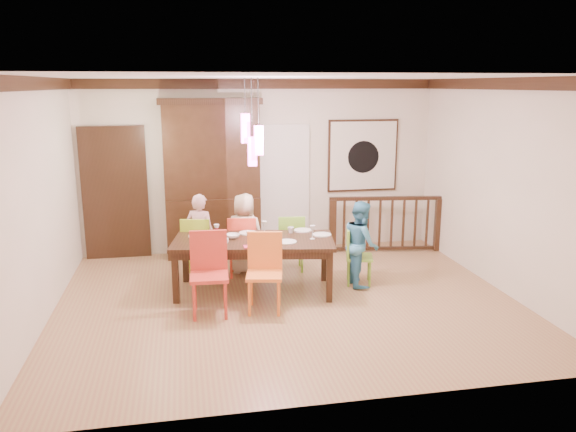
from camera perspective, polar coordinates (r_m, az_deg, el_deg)
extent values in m
plane|color=#A26F4E|center=(7.56, -0.02, -8.61)|extent=(6.00, 6.00, 0.00)
plane|color=white|center=(7.02, -0.02, 13.96)|extent=(6.00, 6.00, 0.00)
plane|color=beige|center=(9.58, -2.81, 5.04)|extent=(6.00, 0.00, 6.00)
plane|color=beige|center=(7.23, -24.10, 1.21)|extent=(0.00, 5.00, 5.00)
plane|color=beige|center=(8.24, 20.97, 2.84)|extent=(0.00, 5.00, 5.00)
cube|color=black|center=(9.57, -17.13, 2.03)|extent=(1.04, 0.07, 2.24)
cube|color=silver|center=(9.66, -0.70, 2.72)|extent=(0.97, 0.05, 2.22)
cube|color=black|center=(9.94, 7.60, 6.11)|extent=(1.25, 0.04, 1.25)
cube|color=silver|center=(9.91, 7.64, 6.09)|extent=(1.18, 0.02, 1.18)
cylinder|color=black|center=(9.90, 7.67, 5.96)|extent=(0.56, 0.01, 0.56)
cube|color=#FF4CC0|center=(7.46, -4.36, 8.88)|extent=(0.11, 0.11, 0.38)
cylinder|color=black|center=(7.44, -4.41, 12.10)|extent=(0.01, 0.01, 0.46)
cube|color=#FF4CC0|center=(7.39, -3.00, 7.69)|extent=(0.11, 0.11, 0.38)
cylinder|color=black|center=(7.36, -3.05, 11.53)|extent=(0.01, 0.01, 0.61)
cube|color=#FF4CC0|center=(7.45, -3.66, 6.56)|extent=(0.11, 0.11, 0.38)
cylinder|color=black|center=(7.40, -3.72, 10.95)|extent=(0.01, 0.01, 0.76)
cube|color=black|center=(7.69, -3.52, -2.54)|extent=(2.31, 1.34, 0.05)
cube|color=black|center=(8.14, -10.94, -4.62)|extent=(0.09, 0.09, 0.70)
cube|color=black|center=(8.36, 3.03, -3.91)|extent=(0.09, 0.09, 0.70)
cube|color=black|center=(7.35, -10.93, -6.58)|extent=(0.09, 0.09, 0.70)
cube|color=black|center=(7.60, 4.52, -5.71)|extent=(0.09, 0.09, 0.70)
cube|color=black|center=(8.12, -3.90, -2.23)|extent=(1.96, 0.37, 0.10)
cube|color=black|center=(7.29, -3.08, -4.02)|extent=(1.96, 0.37, 0.10)
cube|color=#8EB121|center=(8.41, -9.11, -3.23)|extent=(0.50, 0.50, 0.04)
cube|color=#8EB121|center=(8.35, -9.17, -1.58)|extent=(0.42, 0.13, 0.46)
cylinder|color=#8EB121|center=(8.32, -10.19, -5.14)|extent=(0.04, 0.04, 0.44)
cylinder|color=#8EB121|center=(8.33, -7.84, -5.03)|extent=(0.04, 0.04, 0.44)
cylinder|color=#8EB121|center=(8.64, -10.22, -4.43)|extent=(0.04, 0.04, 0.44)
cylinder|color=#8EB121|center=(8.65, -7.96, -4.33)|extent=(0.04, 0.04, 0.44)
cube|color=#DE4029|center=(8.43, -4.61, -3.10)|extent=(0.48, 0.48, 0.04)
cube|color=#DE4029|center=(8.37, -4.65, -1.46)|extent=(0.42, 0.10, 0.46)
cylinder|color=#DE4029|center=(8.32, -5.62, -4.98)|extent=(0.04, 0.04, 0.44)
cylinder|color=#DE4029|center=(8.36, -3.30, -4.87)|extent=(0.04, 0.04, 0.44)
cylinder|color=#DE4029|center=(8.65, -5.82, -4.30)|extent=(0.04, 0.04, 0.44)
cylinder|color=#DE4029|center=(8.68, -3.60, -4.18)|extent=(0.04, 0.04, 0.44)
cube|color=#82CB36|center=(8.65, 0.26, -2.77)|extent=(0.44, 0.44, 0.04)
cube|color=#82CB36|center=(8.59, 0.26, -1.24)|extent=(0.40, 0.08, 0.44)
cylinder|color=#82CB36|center=(8.53, -0.60, -4.53)|extent=(0.03, 0.03, 0.42)
cylinder|color=#82CB36|center=(8.59, 1.53, -4.41)|extent=(0.03, 0.03, 0.42)
cylinder|color=#82CB36|center=(8.83, -0.97, -3.90)|extent=(0.03, 0.03, 0.42)
cylinder|color=#82CB36|center=(8.89, 1.09, -3.79)|extent=(0.03, 0.03, 0.42)
cube|color=red|center=(7.03, -8.00, -6.10)|extent=(0.49, 0.49, 0.04)
cube|color=red|center=(6.94, -8.07, -3.94)|extent=(0.47, 0.07, 0.51)
cylinder|color=red|center=(6.94, -9.43, -8.67)|extent=(0.04, 0.04, 0.49)
cylinder|color=red|center=(6.95, -6.28, -8.52)|extent=(0.04, 0.04, 0.49)
cylinder|color=red|center=(7.29, -9.51, -7.58)|extent=(0.04, 0.04, 0.49)
cylinder|color=red|center=(7.30, -6.52, -7.44)|extent=(0.04, 0.04, 0.49)
cube|color=orange|center=(7.09, -2.42, -6.00)|extent=(0.52, 0.52, 0.04)
cube|color=orange|center=(7.01, -2.44, -3.95)|extent=(0.44, 0.13, 0.49)
cylinder|color=orange|center=(6.99, -3.66, -8.45)|extent=(0.04, 0.04, 0.47)
cylinder|color=orange|center=(7.04, -0.71, -8.27)|extent=(0.04, 0.04, 0.47)
cylinder|color=orange|center=(7.32, -4.01, -7.42)|extent=(0.04, 0.04, 0.47)
cylinder|color=orange|center=(7.37, -1.21, -7.26)|extent=(0.04, 0.04, 0.47)
cube|color=#78B034|center=(8.13, 7.24, -4.17)|extent=(0.45, 0.45, 0.04)
cube|color=#78B034|center=(8.06, 7.29, -2.67)|extent=(0.13, 0.37, 0.41)
cylinder|color=#78B034|center=(8.01, 6.51, -5.93)|extent=(0.03, 0.03, 0.39)
cylinder|color=#78B034|center=(8.10, 8.54, -5.77)|extent=(0.03, 0.03, 0.39)
cylinder|color=#78B034|center=(8.28, 5.90, -5.27)|extent=(0.03, 0.03, 0.39)
cylinder|color=#78B034|center=(8.37, 7.87, -5.12)|extent=(0.03, 0.03, 0.39)
cube|color=black|center=(9.47, -7.54, -1.05)|extent=(1.54, 0.44, 0.99)
cube|color=black|center=(9.26, -7.79, 6.58)|extent=(1.54, 0.40, 1.54)
cube|color=black|center=(9.45, -7.85, 6.71)|extent=(1.32, 0.02, 1.32)
cube|color=black|center=(9.21, -7.94, 11.48)|extent=(1.65, 0.44, 0.10)
cube|color=black|center=(9.47, 4.68, -1.19)|extent=(0.14, 0.14, 0.92)
cube|color=black|center=(10.11, 14.78, -0.67)|extent=(0.14, 0.14, 0.92)
cube|color=black|center=(9.65, 10.00, 1.78)|extent=(1.95, 0.34, 0.06)
cube|color=black|center=(9.86, 9.80, -3.24)|extent=(1.83, 0.31, 0.05)
imported|color=beige|center=(8.43, -8.90, -1.95)|extent=(0.54, 0.47, 1.25)
imported|color=beige|center=(8.49, -4.44, -1.80)|extent=(0.71, 0.62, 1.23)
imported|color=teal|center=(8.04, 7.42, -2.78)|extent=(0.49, 0.61, 1.22)
imported|color=gold|center=(7.53, -2.06, -2.38)|extent=(0.33, 0.33, 0.07)
imported|color=white|center=(7.73, -5.62, -2.06)|extent=(0.24, 0.24, 0.06)
imported|color=silver|center=(7.44, -6.48, -2.56)|extent=(0.15, 0.15, 0.09)
imported|color=silver|center=(7.97, 0.29, -1.44)|extent=(0.12, 0.12, 0.09)
cylinder|color=white|center=(7.89, -9.15, -2.03)|extent=(0.26, 0.26, 0.01)
cylinder|color=white|center=(7.98, -4.09, -1.71)|extent=(0.26, 0.26, 0.01)
cylinder|color=white|center=(8.10, 1.53, -1.46)|extent=(0.26, 0.26, 0.01)
cylinder|color=white|center=(7.37, -8.38, -3.09)|extent=(0.26, 0.26, 0.01)
cylinder|color=white|center=(7.51, -0.10, -2.64)|extent=(0.26, 0.26, 0.01)
cylinder|color=white|center=(7.88, 3.47, -1.90)|extent=(0.26, 0.26, 0.01)
cube|color=#D83359|center=(7.31, -3.82, -3.11)|extent=(0.18, 0.14, 0.01)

